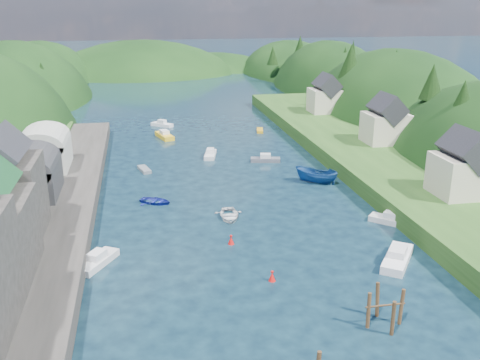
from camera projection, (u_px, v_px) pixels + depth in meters
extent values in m
plane|color=black|center=(215.00, 162.00, 88.81)|extent=(600.00, 600.00, 0.00)
ellipsoid|color=black|center=(18.00, 130.00, 146.77)|extent=(44.00, 75.56, 48.19)
ellipsoid|color=black|center=(41.00, 99.00, 185.37)|extent=(44.00, 75.56, 39.00)
ellipsoid|color=black|center=(393.00, 156.00, 122.80)|extent=(36.00, 75.56, 48.00)
ellipsoid|color=black|center=(329.00, 116.00, 162.64)|extent=(36.00, 75.56, 44.49)
ellipsoid|color=black|center=(291.00, 89.00, 201.27)|extent=(36.00, 75.56, 36.00)
ellipsoid|color=black|center=(143.00, 100.00, 201.94)|extent=(80.00, 60.00, 44.00)
ellipsoid|color=black|center=(213.00, 98.00, 216.89)|extent=(70.00, 56.00, 36.00)
cone|color=black|center=(1.00, 87.00, 109.16)|extent=(5.28, 5.28, 5.53)
cone|color=black|center=(42.00, 74.00, 129.13)|extent=(4.07, 4.07, 5.42)
cone|color=black|center=(30.00, 64.00, 139.62)|extent=(4.56, 4.56, 8.11)
cone|color=black|center=(31.00, 66.00, 149.08)|extent=(4.75, 4.75, 5.84)
cone|color=black|center=(41.00, 60.00, 160.94)|extent=(4.27, 4.27, 6.44)
cone|color=black|center=(462.00, 106.00, 79.52)|extent=(5.29, 5.29, 7.76)
cone|color=black|center=(432.00, 82.00, 89.93)|extent=(4.07, 4.07, 5.97)
cone|color=black|center=(400.00, 95.00, 103.88)|extent=(3.40, 3.40, 5.30)
cone|color=black|center=(395.00, 70.00, 113.25)|extent=(4.94, 4.94, 8.68)
cone|color=black|center=(351.00, 61.00, 117.65)|extent=(5.25, 5.25, 7.38)
cone|color=black|center=(353.00, 57.00, 131.11)|extent=(3.36, 3.36, 7.87)
cone|color=black|center=(345.00, 59.00, 142.94)|extent=(4.57, 4.57, 6.66)
cone|color=black|center=(324.00, 60.00, 157.08)|extent=(3.59, 3.59, 5.66)
cone|color=black|center=(300.00, 46.00, 166.84)|extent=(4.14, 4.14, 6.63)
cone|color=black|center=(273.00, 56.00, 172.75)|extent=(3.83, 3.83, 5.93)
cube|color=#2D2B28|center=(31.00, 244.00, 56.27)|extent=(12.00, 110.00, 2.00)
cube|color=#2D2B28|center=(6.00, 198.00, 55.26)|extent=(7.00, 8.00, 8.00)
cube|color=black|center=(0.00, 153.00, 53.72)|extent=(5.15, 8.32, 5.15)
cube|color=#2D2D30|center=(29.00, 180.00, 67.07)|extent=(7.00, 9.00, 4.00)
cylinder|color=#2D2D30|center=(27.00, 165.00, 66.43)|extent=(7.00, 9.00, 7.00)
cube|color=#B2B2A8|center=(44.00, 154.00, 78.24)|extent=(7.00, 9.00, 4.00)
cylinder|color=#B2B2A8|center=(43.00, 141.00, 77.60)|extent=(7.00, 9.00, 7.00)
cube|color=#234719|center=(382.00, 163.00, 83.58)|extent=(16.00, 120.00, 2.40)
cube|color=beige|center=(463.00, 175.00, 66.00)|extent=(7.00, 6.00, 5.00)
cube|color=black|center=(467.00, 149.00, 64.94)|extent=(5.15, 6.24, 5.15)
cube|color=beige|center=(386.00, 128.00, 90.57)|extent=(7.00, 6.00, 5.00)
cube|color=black|center=(387.00, 108.00, 89.51)|extent=(5.15, 6.24, 5.15)
cube|color=beige|center=(326.00, 101.00, 115.53)|extent=(7.00, 6.00, 5.00)
cube|color=black|center=(327.00, 85.00, 114.47)|extent=(5.15, 6.24, 5.15)
cylinder|color=#382314|center=(401.00, 310.00, 43.84)|extent=(0.32, 0.32, 3.70)
cylinder|color=#382314|center=(377.00, 303.00, 44.92)|extent=(0.32, 0.32, 3.70)
cylinder|color=#382314|center=(368.00, 314.00, 43.33)|extent=(0.32, 0.32, 3.70)
cylinder|color=#382314|center=(393.00, 322.00, 42.26)|extent=(0.32, 0.32, 3.70)
cylinder|color=#382314|center=(385.00, 305.00, 43.39)|extent=(3.43, 0.16, 0.16)
cone|color=#B30F0E|center=(272.00, 277.00, 50.79)|extent=(0.70, 0.70, 0.90)
sphere|color=#B30F0E|center=(272.00, 272.00, 50.63)|extent=(0.30, 0.30, 0.30)
cone|color=#B30F0E|center=(231.00, 240.00, 58.51)|extent=(0.70, 0.70, 0.90)
sphere|color=#B30F0E|center=(231.00, 236.00, 58.35)|extent=(0.30, 0.30, 0.30)
cube|color=silver|center=(210.00, 155.00, 91.47)|extent=(2.83, 5.43, 0.72)
cube|color=silver|center=(210.00, 151.00, 91.23)|extent=(1.57, 2.03, 0.70)
imported|color=navy|center=(156.00, 201.00, 70.42)|extent=(5.27, 4.83, 0.89)
cube|color=#4F515A|center=(265.00, 160.00, 88.62)|extent=(5.10, 2.60, 0.68)
cube|color=silver|center=(265.00, 156.00, 88.39)|extent=(1.91, 1.46, 0.70)
cube|color=gold|center=(260.00, 130.00, 109.16)|extent=(1.96, 3.86, 0.52)
cube|color=slate|center=(144.00, 169.00, 83.81)|extent=(2.20, 3.99, 0.53)
cube|color=white|center=(397.00, 259.00, 54.35)|extent=(5.64, 6.55, 0.92)
cube|color=silver|center=(398.00, 251.00, 54.07)|extent=(2.58, 2.74, 0.70)
cube|color=silver|center=(97.00, 262.00, 53.92)|extent=(4.33, 5.57, 0.76)
cube|color=silver|center=(97.00, 255.00, 53.68)|extent=(2.05, 2.27, 0.70)
imported|color=navy|center=(316.00, 176.00, 78.01)|extent=(6.58, 5.40, 2.43)
cube|color=gold|center=(165.00, 136.00, 104.03)|extent=(3.59, 6.36, 0.85)
cube|color=silver|center=(164.00, 132.00, 103.77)|extent=(1.93, 2.42, 0.70)
imported|color=silver|center=(229.00, 215.00, 65.64)|extent=(3.79, 5.06, 1.00)
cube|color=silver|center=(391.00, 221.00, 63.97)|extent=(4.99, 4.82, 0.73)
cube|color=silver|center=(392.00, 215.00, 63.73)|extent=(2.16, 2.13, 0.70)
cube|color=white|center=(162.00, 125.00, 113.76)|extent=(4.77, 4.48, 0.69)
cube|color=silver|center=(162.00, 121.00, 113.53)|extent=(2.05, 2.00, 0.70)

